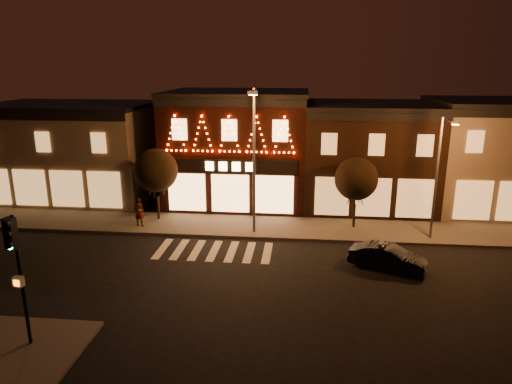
% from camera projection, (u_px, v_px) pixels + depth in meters
% --- Properties ---
extents(ground, '(120.00, 120.00, 0.00)m').
position_uv_depth(ground, '(198.00, 283.00, 22.19)').
color(ground, black).
rests_on(ground, ground).
extents(sidewalk_far, '(44.00, 4.00, 0.15)m').
position_uv_depth(sidewalk_far, '(257.00, 227.00, 29.64)').
color(sidewalk_far, '#47423D').
rests_on(sidewalk_far, ground).
extents(building_left, '(12.20, 8.28, 7.30)m').
position_uv_depth(building_left, '(73.00, 150.00, 35.90)').
color(building_left, '#7C6A58').
rests_on(building_left, ground).
extents(building_pulp, '(10.20, 8.34, 8.30)m').
position_uv_depth(building_pulp, '(238.00, 147.00, 34.46)').
color(building_pulp, black).
rests_on(building_pulp, ground).
extents(building_right_a, '(9.20, 8.28, 7.50)m').
position_uv_depth(building_right_a, '(367.00, 155.00, 33.64)').
color(building_right_a, black).
rests_on(building_right_a, ground).
extents(building_right_b, '(9.20, 8.28, 7.80)m').
position_uv_depth(building_right_b, '(496.00, 155.00, 32.70)').
color(building_right_b, '#7C6A58').
rests_on(building_right_b, ground).
extents(traffic_signal_near, '(0.39, 0.52, 5.03)m').
position_uv_depth(traffic_signal_near, '(15.00, 257.00, 16.10)').
color(traffic_signal_near, black).
rests_on(traffic_signal_near, sidewalk_near).
extents(streetlamp_mid, '(0.57, 2.00, 8.72)m').
position_uv_depth(streetlamp_mid, '(254.00, 151.00, 26.97)').
color(streetlamp_mid, '#59595E').
rests_on(streetlamp_mid, sidewalk_far).
extents(streetlamp_right, '(0.59, 1.65, 7.18)m').
position_uv_depth(streetlamp_right, '(439.00, 170.00, 26.26)').
color(streetlamp_right, '#59595E').
rests_on(streetlamp_right, sidewalk_far).
extents(tree_left, '(2.84, 2.84, 4.75)m').
position_uv_depth(tree_left, '(156.00, 170.00, 30.08)').
color(tree_left, black).
rests_on(tree_left, sidewalk_far).
extents(tree_right, '(2.68, 2.68, 4.49)m').
position_uv_depth(tree_right, '(356.00, 179.00, 28.59)').
color(tree_right, black).
rests_on(tree_right, sidewalk_far).
extents(dark_sedan, '(4.07, 2.66, 1.27)m').
position_uv_depth(dark_sedan, '(387.00, 257.00, 23.60)').
color(dark_sedan, black).
rests_on(dark_sedan, ground).
extents(pedestrian, '(0.76, 0.58, 1.88)m').
position_uv_depth(pedestrian, '(139.00, 212.00, 29.34)').
color(pedestrian, gray).
rests_on(pedestrian, sidewalk_far).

